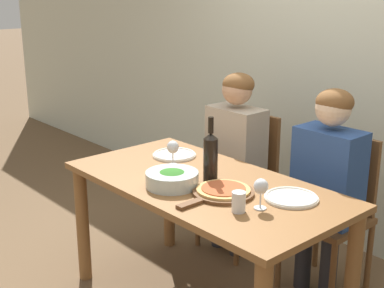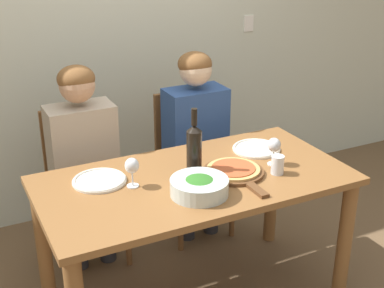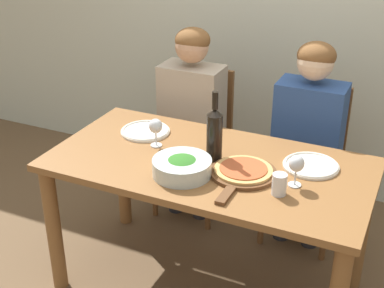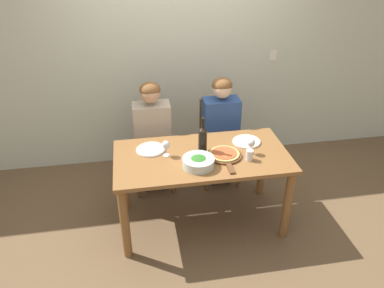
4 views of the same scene
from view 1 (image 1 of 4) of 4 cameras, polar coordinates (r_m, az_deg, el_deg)
name	(u,v)px [view 1 (image 1 of 4)]	position (r m, az deg, el deg)	size (l,w,h in m)	color
back_wall	(350,53)	(3.74, 16.49, 9.28)	(10.00, 0.06, 2.70)	beige
dining_table	(204,203)	(2.93, 1.29, -6.36)	(1.58, 0.81, 0.77)	brown
chair_left	(245,176)	(3.73, 5.62, -3.42)	(0.42, 0.42, 0.94)	brown
chair_right	(335,208)	(3.32, 14.96, -6.58)	(0.42, 0.42, 0.94)	brown
person_woman	(234,146)	(3.58, 4.52, -0.21)	(0.47, 0.51, 1.24)	#28282D
person_man	(327,174)	(3.14, 14.15, -3.11)	(0.47, 0.51, 1.24)	#28282D
wine_bottle	(211,156)	(2.85, 1.99, -1.27)	(0.08, 0.08, 0.35)	black
broccoli_bowl	(172,179)	(2.80, -2.15, -3.72)	(0.28, 0.28, 0.09)	silver
dinner_plate_left	(174,155)	(3.30, -1.90, -1.14)	(0.27, 0.27, 0.02)	silver
dinner_plate_right	(291,198)	(2.69, 10.54, -5.64)	(0.27, 0.27, 0.02)	silver
pizza_on_board	(222,192)	(2.71, 3.24, -5.09)	(0.31, 0.45, 0.04)	brown
wine_glass_left	(173,148)	(3.10, -2.06, -0.47)	(0.07, 0.07, 0.15)	silver
wine_glass_right	(261,188)	(2.52, 7.36, -4.68)	(0.07, 0.07, 0.15)	silver
water_tumbler	(239,202)	(2.50, 5.00, -6.17)	(0.07, 0.07, 0.10)	silver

